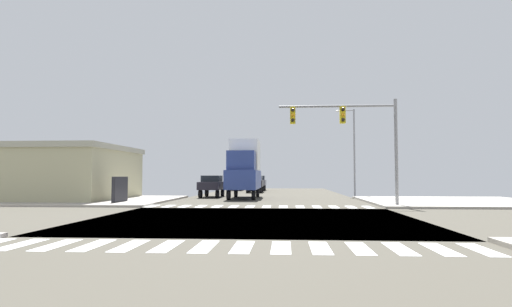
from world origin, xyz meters
TOP-DOWN VIEW (x-y plane):
  - ground at (0.00, 0.00)m, footprint 90.00×90.00m
  - sidewalk_corner_ne at (13.00, 12.00)m, footprint 12.00×12.00m
  - sidewalk_corner_nw at (-13.00, 12.00)m, footprint 12.00×12.00m
  - crosswalk_near at (-0.25, -7.30)m, footprint 13.50×2.00m
  - crosswalk_far at (-0.25, 7.30)m, footprint 13.50×2.00m
  - traffic_signal_mast at (5.26, 7.48)m, footprint 7.10×0.55m
  - street_lamp at (7.46, 20.99)m, footprint 1.78×0.32m
  - bank_building at (-18.88, 13.05)m, footprint 17.44×10.09m
  - sedan_nearside_1 at (-2.00, 35.37)m, footprint 1.80×4.30m
  - sedan_farside_2 at (-5.00, 18.36)m, footprint 1.80×4.30m
  - suv_queued_1 at (-5.00, 35.97)m, footprint 1.96×4.60m
  - box_truck_leading_1 at (-2.00, 16.71)m, footprint 2.40×7.20m
  - sedan_trailing_4 at (-2.00, 29.11)m, footprint 1.80×4.30m

SIDE VIEW (x-z plane):
  - ground at x=0.00m, z-range -0.05..0.00m
  - crosswalk_near at x=-0.25m, z-range 0.00..0.01m
  - crosswalk_far at x=-0.25m, z-range 0.00..0.01m
  - sidewalk_corner_ne at x=13.00m, z-range 0.00..0.14m
  - sidewalk_corner_nw at x=-13.00m, z-range 0.00..0.14m
  - sedan_nearside_1 at x=-2.00m, z-range 0.18..2.06m
  - sedan_farside_2 at x=-5.00m, z-range 0.18..2.06m
  - sedan_trailing_4 at x=-2.00m, z-range 0.18..2.06m
  - suv_queued_1 at x=-5.00m, z-range 0.22..2.56m
  - bank_building at x=-18.88m, z-range 0.01..4.13m
  - box_truck_leading_1 at x=-2.00m, z-range 0.14..4.99m
  - street_lamp at x=7.46m, z-range 0.79..8.77m
  - traffic_signal_mast at x=5.26m, z-range 1.57..8.05m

